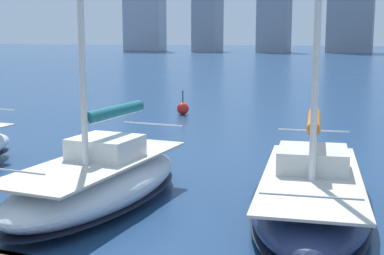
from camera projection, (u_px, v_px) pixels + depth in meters
sailboat_orange at (311, 192)px, 13.05m from camera, size 3.96×8.07×12.58m
sailboat_teal at (99, 180)px, 14.01m from camera, size 2.88×7.15×10.20m
channel_buoy at (183, 108)px, 30.89m from camera, size 0.70×0.70×1.40m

